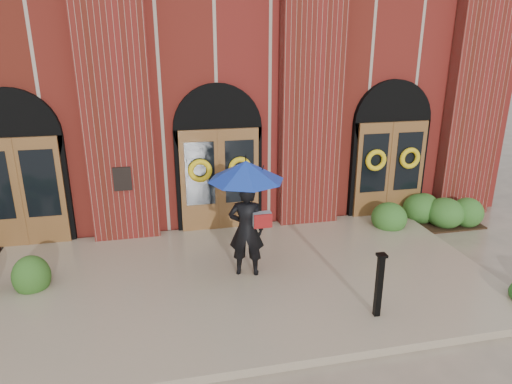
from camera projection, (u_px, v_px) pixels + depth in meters
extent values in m
plane|color=gray|center=(241.00, 287.00, 9.00)|extent=(90.00, 90.00, 0.00)
cube|color=gray|center=(240.00, 280.00, 9.11)|extent=(10.00, 5.30, 0.15)
cube|color=maroon|center=(194.00, 73.00, 16.11)|extent=(16.00, 12.00, 7.00)
cube|color=black|center=(122.00, 179.00, 10.29)|extent=(0.40, 0.05, 0.55)
cube|color=maroon|center=(115.00, 95.00, 9.94)|extent=(1.50, 0.45, 7.00)
cube|color=maroon|center=(311.00, 90.00, 10.85)|extent=(1.50, 0.45, 7.00)
cube|color=maroon|center=(477.00, 86.00, 11.77)|extent=(1.50, 0.45, 7.00)
cube|color=brown|center=(19.00, 193.00, 10.14)|extent=(1.90, 0.10, 2.50)
cylinder|color=black|center=(11.00, 136.00, 9.87)|extent=(2.10, 0.22, 2.10)
cube|color=brown|center=(220.00, 180.00, 11.06)|extent=(1.90, 0.10, 2.50)
cylinder|color=black|center=(218.00, 128.00, 10.78)|extent=(2.10, 0.22, 2.10)
cube|color=brown|center=(390.00, 169.00, 11.97)|extent=(1.90, 0.10, 2.50)
cylinder|color=black|center=(392.00, 121.00, 11.70)|extent=(2.10, 0.22, 2.10)
torus|color=yellow|center=(200.00, 171.00, 10.75)|extent=(0.57, 0.13, 0.57)
torus|color=yellow|center=(240.00, 168.00, 10.95)|extent=(0.57, 0.13, 0.57)
torus|color=yellow|center=(376.00, 160.00, 11.67)|extent=(0.57, 0.13, 0.57)
torus|color=yellow|center=(410.00, 158.00, 11.86)|extent=(0.57, 0.13, 0.57)
imported|color=black|center=(246.00, 230.00, 8.94)|extent=(0.79, 0.62, 1.91)
cone|color=#1434A1|center=(246.00, 171.00, 8.55)|extent=(1.80, 1.80, 0.38)
cylinder|color=black|center=(249.00, 197.00, 8.68)|extent=(0.02, 0.02, 0.63)
cube|color=#B1B3B6|center=(262.00, 219.00, 8.77)|extent=(0.39, 0.26, 0.28)
cube|color=maroon|center=(263.00, 221.00, 8.68)|extent=(0.35, 0.11, 0.28)
cube|color=black|center=(379.00, 286.00, 7.66)|extent=(0.10, 0.10, 1.12)
cube|color=black|center=(382.00, 255.00, 7.48)|extent=(0.16, 0.16, 0.04)
ellipsoid|color=#2E5E21|center=(421.00, 212.00, 11.92)|extent=(2.80, 1.12, 0.72)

